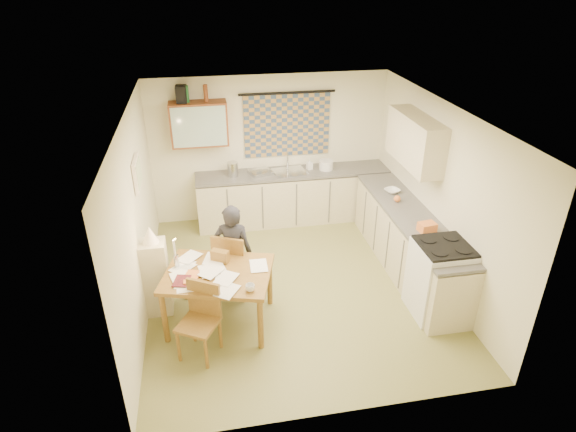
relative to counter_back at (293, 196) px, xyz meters
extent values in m
cube|color=olive|center=(-0.36, -1.95, -0.46)|extent=(4.00, 4.50, 0.02)
cube|color=white|center=(-0.36, -1.95, 2.06)|extent=(4.00, 4.50, 0.02)
cube|color=beige|center=(-0.36, 0.31, 0.80)|extent=(4.00, 0.02, 2.50)
cube|color=beige|center=(-0.36, -4.21, 0.80)|extent=(4.00, 0.02, 2.50)
cube|color=beige|center=(-2.37, -1.95, 0.80)|extent=(0.02, 4.50, 2.50)
cube|color=beige|center=(1.65, -1.95, 0.80)|extent=(0.02, 4.50, 2.50)
cube|color=#324867|center=(-0.06, 0.27, 1.20)|extent=(1.45, 0.03, 1.05)
cylinder|color=black|center=(-0.06, 0.25, 1.75)|extent=(1.60, 0.04, 0.04)
cube|color=#652F15|center=(-1.51, 0.13, 1.35)|extent=(0.90, 0.34, 0.70)
cube|color=#99B2A5|center=(-1.51, -0.04, 1.35)|extent=(0.84, 0.02, 0.64)
cube|color=#C3B68D|center=(1.47, -1.40, 1.40)|extent=(0.34, 1.30, 0.70)
cube|color=#F6E5CE|center=(-2.33, -1.55, 1.25)|extent=(0.04, 0.50, 0.40)
cube|color=white|center=(-2.30, -1.55, 1.25)|extent=(0.01, 0.42, 0.32)
cube|color=#C3B68D|center=(0.00, 0.00, -0.02)|extent=(3.30, 0.60, 0.86)
cube|color=#4D4B49|center=(0.00, 0.00, 0.45)|extent=(3.30, 0.62, 0.04)
cube|color=#C3B68D|center=(1.34, -1.84, -0.02)|extent=(0.60, 2.95, 0.86)
cube|color=#4D4B49|center=(1.34, -1.84, 0.45)|extent=(0.62, 2.95, 0.04)
cube|color=white|center=(1.34, -2.85, 0.04)|extent=(0.65, 0.65, 0.98)
cube|color=black|center=(1.34, -2.85, 0.54)|extent=(0.62, 0.62, 0.03)
cube|color=silver|center=(-0.06, 0.00, 0.43)|extent=(0.61, 0.53, 0.10)
cylinder|color=silver|center=(-0.06, 0.18, 0.61)|extent=(0.03, 0.03, 0.28)
cube|color=silver|center=(-0.57, 0.00, 0.50)|extent=(0.43, 0.40, 0.06)
cylinder|color=silver|center=(-1.02, 0.00, 0.59)|extent=(0.23, 0.23, 0.24)
cylinder|color=white|center=(0.58, 0.00, 0.55)|extent=(0.26, 0.26, 0.16)
imported|color=white|center=(0.30, 0.05, 0.57)|extent=(0.14, 0.14, 0.19)
imported|color=white|center=(1.34, -1.11, 0.50)|extent=(0.38, 0.38, 0.06)
cube|color=orange|center=(1.34, -2.34, 0.53)|extent=(0.24, 0.19, 0.12)
sphere|color=orange|center=(1.29, -1.43, 0.52)|extent=(0.10, 0.10, 0.10)
cube|color=black|center=(-1.73, 0.13, 1.83)|extent=(0.17, 0.21, 0.26)
cylinder|color=#195926|center=(-1.66, 0.13, 1.83)|extent=(0.08, 0.08, 0.26)
cylinder|color=#652F15|center=(-1.36, 0.13, 1.83)|extent=(0.07, 0.07, 0.26)
cube|color=brown|center=(-1.43, -2.55, 0.27)|extent=(1.48, 1.27, 0.05)
cube|color=brown|center=(-1.19, -1.96, 0.02)|extent=(0.58, 0.58, 0.04)
cube|color=brown|center=(-1.28, -2.14, 0.28)|extent=(0.42, 0.22, 0.48)
cube|color=brown|center=(-1.70, -3.10, -0.01)|extent=(0.56, 0.56, 0.04)
cube|color=brown|center=(-1.61, -2.94, 0.23)|extent=(0.38, 0.24, 0.45)
imported|color=black|center=(-1.20, -2.02, 0.23)|extent=(0.66, 0.57, 1.37)
cube|color=#C3B68D|center=(-2.20, -2.19, 0.07)|extent=(0.32, 0.30, 1.04)
cone|color=#F6E5CE|center=(-2.20, -2.19, 0.70)|extent=(0.20, 0.20, 0.22)
cube|color=brown|center=(-1.38, -2.32, 0.38)|extent=(0.24, 0.19, 0.16)
imported|color=white|center=(-1.08, -2.99, 0.34)|extent=(0.11, 0.11, 0.09)
imported|color=maroon|center=(-1.94, -2.66, 0.31)|extent=(0.30, 0.33, 0.02)
imported|color=orange|center=(-1.82, -2.56, 0.31)|extent=(0.33, 0.35, 0.02)
cube|color=orange|center=(-1.77, -2.73, 0.32)|extent=(0.12, 0.08, 0.04)
cube|color=black|center=(-1.33, -2.90, 0.31)|extent=(0.13, 0.06, 0.02)
cylinder|color=silver|center=(-1.91, -2.35, 0.39)|extent=(0.08, 0.08, 0.18)
cylinder|color=white|center=(-1.91, -2.38, 0.59)|extent=(0.03, 0.03, 0.22)
sphere|color=#FFCC66|center=(-1.89, -2.38, 0.71)|extent=(0.02, 0.02, 0.02)
cube|color=white|center=(-1.84, -2.35, 0.30)|extent=(0.33, 0.36, 0.00)
cube|color=white|center=(-1.81, -2.75, 0.30)|extent=(0.22, 0.30, 0.00)
cube|color=white|center=(-1.82, -2.67, 0.30)|extent=(0.24, 0.32, 0.00)
cube|color=white|center=(-1.48, -2.37, 0.30)|extent=(0.29, 0.35, 0.00)
cube|color=white|center=(-1.37, -2.79, 0.31)|extent=(0.26, 0.33, 0.00)
cube|color=white|center=(-0.92, -2.51, 0.31)|extent=(0.22, 0.30, 0.00)
cube|color=white|center=(-1.54, -2.51, 0.31)|extent=(0.26, 0.33, 0.00)
cube|color=white|center=(-1.84, -2.39, 0.31)|extent=(0.36, 0.36, 0.00)
cube|color=white|center=(-1.87, -2.61, 0.31)|extent=(0.28, 0.34, 0.00)
cube|color=white|center=(-1.44, -2.46, 0.31)|extent=(0.27, 0.34, 0.00)
cube|color=white|center=(-1.34, -2.97, 0.31)|extent=(0.34, 0.36, 0.00)
cube|color=white|center=(-1.76, -2.17, 0.32)|extent=(0.35, 0.36, 0.00)
cube|color=white|center=(-1.49, -2.45, 0.32)|extent=(0.28, 0.34, 0.00)
cube|color=white|center=(-1.33, -2.73, 0.32)|extent=(0.34, 0.36, 0.00)
cube|color=white|center=(-1.47, -2.27, 0.32)|extent=(0.28, 0.34, 0.00)
cube|color=white|center=(-1.49, -2.45, 0.32)|extent=(0.32, 0.36, 0.00)
cube|color=white|center=(-1.50, -2.56, 0.32)|extent=(0.35, 0.36, 0.00)
camera|label=1|loc=(-1.47, -7.45, 3.60)|focal=30.00mm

